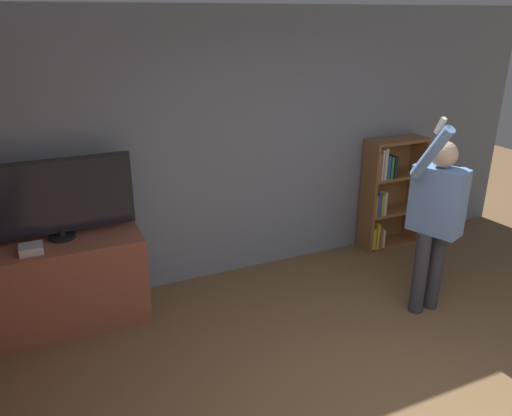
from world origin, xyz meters
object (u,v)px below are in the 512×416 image
game_console (31,249)px  person (436,212)px  television (56,198)px  bookshelf (386,194)px

game_console → person: 3.43m
game_console → person: (3.28, -1.01, 0.15)m
television → person: size_ratio=0.67×
television → game_console: size_ratio=6.90×
television → bookshelf: television is taller
television → person: person is taller
television → game_console: (-0.25, -0.19, -0.34)m
game_console → television: bearing=37.0°
television → game_console: bearing=-143.0°
bookshelf → person: 1.45m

